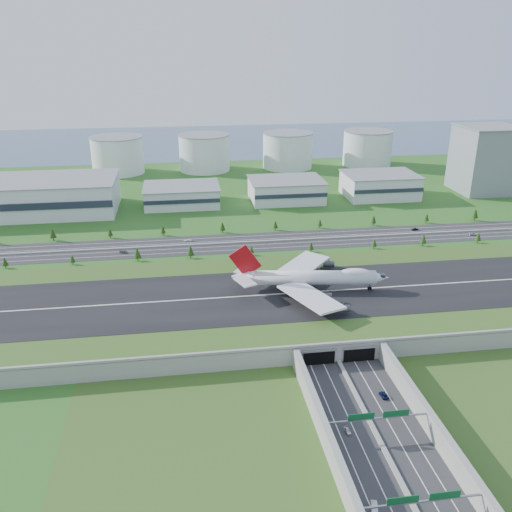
{
  "coord_description": "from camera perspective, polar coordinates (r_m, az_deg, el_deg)",
  "views": [
    {
      "loc": [
        -60.86,
        -233.81,
        123.94
      ],
      "look_at": [
        -22.2,
        35.0,
        14.66
      ],
      "focal_mm": 38.0,
      "sensor_mm": 36.0,
      "label": 1
    }
  ],
  "objects": [
    {
      "name": "ground",
      "position": [
        271.54,
        5.72,
        -5.36
      ],
      "size": [
        1200.0,
        1200.0,
        0.0
      ],
      "primitive_type": "plane",
      "color": "#295A1C",
      "rests_on": "ground"
    },
    {
      "name": "airfield_deck",
      "position": [
        269.6,
        5.76,
        -4.59
      ],
      "size": [
        520.0,
        100.0,
        9.2
      ],
      "color": "gray",
      "rests_on": "ground"
    },
    {
      "name": "underpass_road",
      "position": [
        190.49,
        13.12,
        -18.01
      ],
      "size": [
        38.8,
        120.4,
        8.0
      ],
      "color": "#28282B",
      "rests_on": "ground"
    },
    {
      "name": "sign_gantry_near",
      "position": [
        191.43,
        12.74,
        -16.39
      ],
      "size": [
        38.7,
        0.7,
        9.8
      ],
      "color": "gray",
      "rests_on": "ground"
    },
    {
      "name": "sign_gantry_far",
      "position": [
        167.8,
        17.19,
        -23.51
      ],
      "size": [
        38.7,
        0.7,
        9.8
      ],
      "color": "gray",
      "rests_on": "ground"
    },
    {
      "name": "north_expressway",
      "position": [
        356.6,
        2.16,
        1.58
      ],
      "size": [
        560.0,
        36.0,
        0.12
      ],
      "primitive_type": "cube",
      "color": "#28282B",
      "rests_on": "ground"
    },
    {
      "name": "tree_row",
      "position": [
        358.01,
        4.33,
        2.37
      ],
      "size": [
        510.0,
        48.7,
        8.42
      ],
      "color": "#3D2819",
      "rests_on": "ground"
    },
    {
      "name": "hangar_west",
      "position": [
        446.91,
        -22.15,
        5.85
      ],
      "size": [
        120.0,
        60.0,
        25.0
      ],
      "primitive_type": "cube",
      "color": "silver",
      "rests_on": "ground"
    },
    {
      "name": "hangar_mid_a",
      "position": [
        439.51,
        -7.83,
        6.35
      ],
      "size": [
        58.0,
        42.0,
        15.0
      ],
      "primitive_type": "cube",
      "color": "silver",
      "rests_on": "ground"
    },
    {
      "name": "hangar_mid_b",
      "position": [
        447.56,
        3.18,
        6.94
      ],
      "size": [
        58.0,
        42.0,
        17.0
      ],
      "primitive_type": "cube",
      "color": "silver",
      "rests_on": "ground"
    },
    {
      "name": "hangar_mid_c",
      "position": [
        469.28,
        12.89,
        7.25
      ],
      "size": [
        58.0,
        42.0,
        19.0
      ],
      "primitive_type": "cube",
      "color": "silver",
      "rests_on": "ground"
    },
    {
      "name": "office_tower",
      "position": [
        511.1,
        23.01,
        9.33
      ],
      "size": [
        46.0,
        46.0,
        55.0
      ],
      "primitive_type": "cube",
      "color": "gray",
      "rests_on": "ground"
    },
    {
      "name": "fuel_tank_a",
      "position": [
        557.27,
        -14.35,
        10.24
      ],
      "size": [
        50.0,
        50.0,
        35.0
      ],
      "primitive_type": "cylinder",
      "color": "white",
      "rests_on": "ground"
    },
    {
      "name": "fuel_tank_b",
      "position": [
        554.73,
        -5.46,
        10.76
      ],
      "size": [
        50.0,
        50.0,
        35.0
      ],
      "primitive_type": "cylinder",
      "color": "white",
      "rests_on": "ground"
    },
    {
      "name": "fuel_tank_c",
      "position": [
        565.11,
        3.34,
        11.03
      ],
      "size": [
        50.0,
        50.0,
        35.0
      ],
      "primitive_type": "cylinder",
      "color": "white",
      "rests_on": "ground"
    },
    {
      "name": "fuel_tank_d",
      "position": [
        587.72,
        11.65,
        11.05
      ],
      "size": [
        50.0,
        50.0,
        35.0
      ],
      "primitive_type": "cylinder",
      "color": "white",
      "rests_on": "ground"
    },
    {
      "name": "bay_water",
      "position": [
        727.04,
        -3.34,
        12.07
      ],
      "size": [
        1200.0,
        260.0,
        0.06
      ],
      "primitive_type": "cube",
      "color": "#3B5371",
      "rests_on": "ground"
    },
    {
      "name": "boeing_747",
      "position": [
        267.41,
        5.73,
        -2.27
      ],
      "size": [
        78.6,
        73.81,
        24.38
      ],
      "rotation": [
        0.0,
        0.0,
        -0.14
      ],
      "color": "silver",
      "rests_on": "airfield_deck"
    },
    {
      "name": "car_0",
      "position": [
        194.81,
        9.61,
        -17.65
      ],
      "size": [
        2.01,
        4.19,
        1.38
      ],
      "primitive_type": "imported",
      "rotation": [
        0.0,
        0.0,
        0.1
      ],
      "color": "silver",
      "rests_on": "ground"
    },
    {
      "name": "car_1",
      "position": [
        171.83,
        12.35,
        -24.44
      ],
      "size": [
        2.86,
        5.2,
        1.62
      ],
      "primitive_type": "imported",
      "rotation": [
        0.0,
        0.0,
        -0.24
      ],
      "color": "white",
      "rests_on": "ground"
    },
    {
      "name": "car_2",
      "position": [
        213.16,
        13.29,
        -14.05
      ],
      "size": [
        2.65,
        5.03,
        1.35
      ],
      "primitive_type": "imported",
      "rotation": [
        0.0,
        0.0,
        3.23
      ],
      "color": "#0A1136",
      "rests_on": "ground"
    },
    {
      "name": "car_4",
      "position": [
        346.24,
        -13.8,
        0.46
      ],
      "size": [
        5.44,
        3.53,
        1.72
      ],
      "primitive_type": "imported",
      "rotation": [
        0.0,
        0.0,
        1.25
      ],
      "color": "#595A5E",
      "rests_on": "ground"
    },
    {
      "name": "car_5",
      "position": [
        392.4,
        16.38,
        2.73
      ],
      "size": [
        4.8,
        2.29,
        1.52
      ],
      "primitive_type": "imported",
      "rotation": [
        0.0,
        0.0,
        -1.42
      ],
      "color": "black",
      "rests_on": "ground"
    },
    {
      "name": "car_6",
      "position": [
        395.12,
        21.88,
        2.14
      ],
      "size": [
        5.74,
        3.47,
        1.49
      ],
      "primitive_type": "imported",
      "rotation": [
        0.0,
        0.0,
        1.37
      ],
      "color": "silver",
      "rests_on": "ground"
    },
    {
      "name": "car_7",
      "position": [
        358.38,
        -7.2,
        1.66
      ],
      "size": [
        5.48,
        3.06,
        1.5
      ],
      "primitive_type": "imported",
      "rotation": [
        0.0,
        0.0,
        -1.76
      ],
      "color": "white",
      "rests_on": "ground"
    }
  ]
}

